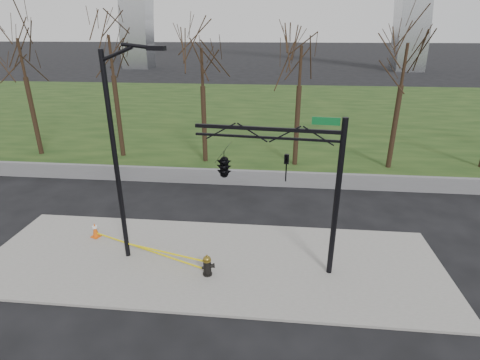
# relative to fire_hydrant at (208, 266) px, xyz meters

# --- Properties ---
(ground) EXTENTS (500.00, 500.00, 0.00)m
(ground) POSITION_rel_fire_hydrant_xyz_m (-0.04, 0.95, -0.49)
(ground) COLOR black
(ground) RESTS_ON ground
(sidewalk) EXTENTS (18.00, 6.00, 0.10)m
(sidewalk) POSITION_rel_fire_hydrant_xyz_m (-0.04, 0.95, -0.44)
(sidewalk) COLOR gray
(sidewalk) RESTS_ON ground
(grass_strip) EXTENTS (120.00, 40.00, 0.06)m
(grass_strip) POSITION_rel_fire_hydrant_xyz_m (-0.04, 30.95, -0.46)
(grass_strip) COLOR black
(grass_strip) RESTS_ON ground
(guardrail) EXTENTS (60.00, 0.30, 0.90)m
(guardrail) POSITION_rel_fire_hydrant_xyz_m (-0.04, 8.95, -0.04)
(guardrail) COLOR #59595B
(guardrail) RESTS_ON ground
(tree_row) EXTENTS (47.24, 4.00, 9.32)m
(tree_row) POSITION_rel_fire_hydrant_xyz_m (0.58, 12.95, 4.17)
(tree_row) COLOR black
(tree_row) RESTS_ON ground
(fire_hydrant) EXTENTS (0.53, 0.35, 0.85)m
(fire_hydrant) POSITION_rel_fire_hydrant_xyz_m (0.00, 0.00, 0.00)
(fire_hydrant) COLOR black
(fire_hydrant) RESTS_ON sidewalk
(traffic_cone) EXTENTS (0.46, 0.46, 0.69)m
(traffic_cone) POSITION_rel_fire_hydrant_xyz_m (-5.39, 2.18, -0.05)
(traffic_cone) COLOR #D54F0B
(traffic_cone) RESTS_ON sidewalk
(street_light) EXTENTS (2.37, 0.60, 8.21)m
(street_light) POSITION_rel_fire_hydrant_xyz_m (-3.22, 0.89, 4.20)
(street_light) COLOR black
(street_light) RESTS_ON ground
(traffic_signal_mast) EXTENTS (5.08, 2.52, 6.00)m
(traffic_signal_mast) POSITION_rel_fire_hydrant_xyz_m (1.30, 0.93, 3.66)
(traffic_signal_mast) COLOR black
(traffic_signal_mast) RESTS_ON ground
(caution_tape) EXTENTS (5.38, 2.19, 0.44)m
(caution_tape) POSITION_rel_fire_hydrant_xyz_m (-2.33, 0.85, -0.05)
(caution_tape) COLOR yellow
(caution_tape) RESTS_ON ground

